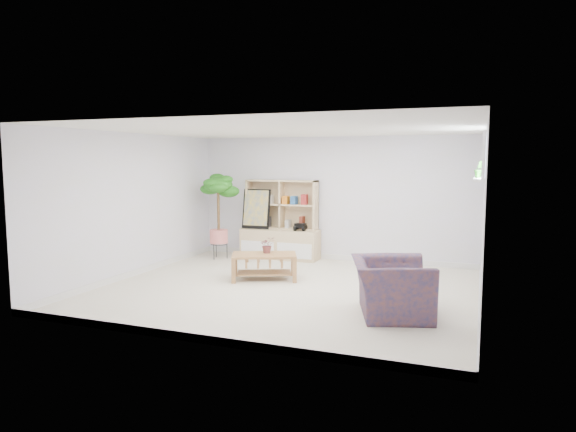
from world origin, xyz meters
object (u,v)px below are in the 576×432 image
(storage_unit, at_px, (280,220))
(coffee_table, at_px, (264,267))
(floor_tree, at_px, (219,216))
(armchair, at_px, (391,284))

(storage_unit, relative_size, coffee_table, 1.50)
(floor_tree, height_order, armchair, floor_tree)
(floor_tree, relative_size, armchair, 1.56)
(coffee_table, height_order, floor_tree, floor_tree)
(storage_unit, height_order, armchair, storage_unit)
(coffee_table, bearing_deg, floor_tree, 116.14)
(armchair, bearing_deg, coffee_table, 44.38)
(floor_tree, bearing_deg, storage_unit, 21.76)
(storage_unit, height_order, coffee_table, storage_unit)
(coffee_table, distance_m, armchair, 2.57)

